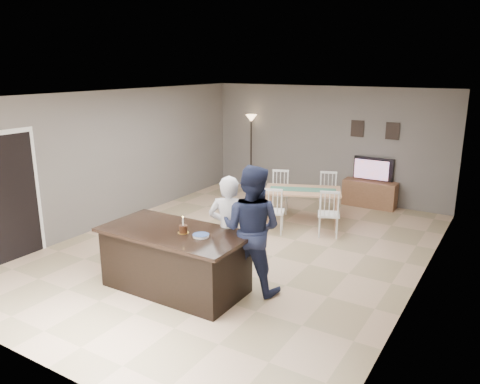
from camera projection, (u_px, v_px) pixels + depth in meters
The scene contains 14 objects.
floor at pixel (240, 248), 8.35m from camera, with size 8.00×8.00×0.00m, color tan.
room_shell at pixel (240, 156), 7.91m from camera, with size 8.00×8.00×8.00m.
kitchen_island at pixel (175, 259), 6.75m from camera, with size 2.15×1.10×0.90m.
tv_console at pixel (370, 194), 10.78m from camera, with size 1.20×0.40×0.60m, color brown.
television at pixel (372, 169), 10.69m from camera, with size 0.91×0.12×0.53m, color black.
tv_screen_glow at pixel (371, 170), 10.62m from camera, with size 0.78×0.78×0.00m, color #F0591A.
picture_frames at pixel (375, 130), 10.59m from camera, with size 1.10×0.02×0.38m.
doorway at pixel (11, 186), 7.63m from camera, with size 0.00×2.10×2.65m.
woman at pixel (229, 231), 6.82m from camera, with size 0.61×0.40×1.66m, color silver.
man at pixel (251, 229), 6.60m from camera, with size 0.90×0.70×1.86m, color #1C223E.
birthday_cake at pixel (183, 229), 6.53m from camera, with size 0.16×0.16×0.25m.
plate_stack at pixel (201, 236), 6.38m from camera, with size 0.23×0.23×0.04m.
dining_table at pixel (303, 195), 9.55m from camera, with size 1.98×2.13×0.93m.
floor_lamp at pixel (251, 132), 12.07m from camera, with size 0.29×0.29×1.94m.
Camera 1 is at (4.06, -6.65, 3.17)m, focal length 35.00 mm.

